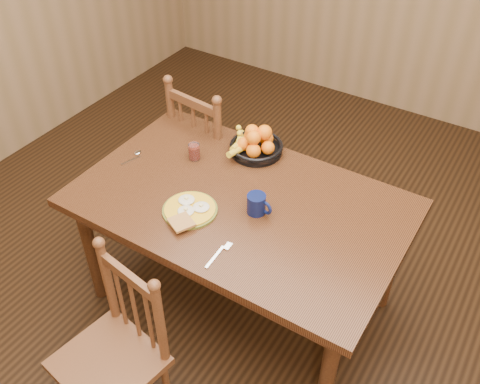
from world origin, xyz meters
The scene contains 10 objects.
room centered at (0.00, 0.00, 1.35)m, with size 4.52×5.02×2.72m.
dining_table centered at (0.00, 0.00, 0.67)m, with size 1.60×1.00×0.75m.
chair_far centered at (-0.55, 0.56, 0.48)m, with size 0.49×0.48×0.99m.
chair_near centered at (-0.11, -0.84, 0.44)m, with size 0.47×0.45×0.90m.
breakfast_plate centered at (-0.16, -0.20, 0.76)m, with size 0.26×0.31×0.04m.
fork centered at (0.11, -0.35, 0.75)m, with size 0.04×0.18×0.00m.
spoon centered at (-0.67, 0.01, 0.75)m, with size 0.05×0.16×0.01m.
coffee_mug centered at (0.12, -0.03, 0.80)m, with size 0.13×0.09×0.10m.
juice_glass centered at (-0.39, 0.16, 0.79)m, with size 0.06×0.06×0.09m.
fruit_bowl centered at (-0.14, 0.38, 0.81)m, with size 0.32×0.32×0.17m.
Camera 1 is at (1.04, -1.66, 2.46)m, focal length 40.00 mm.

